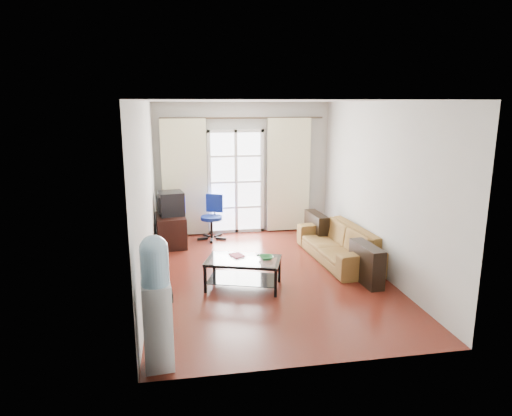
{
  "coord_description": "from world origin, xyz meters",
  "views": [
    {
      "loc": [
        -1.35,
        -6.69,
        2.67
      ],
      "look_at": [
        -0.11,
        0.35,
        1.02
      ],
      "focal_mm": 32.0,
      "sensor_mm": 36.0,
      "label": 1
    }
  ],
  "objects_px": {
    "crt_tv": "(170,203)",
    "task_chair": "(212,226)",
    "coffee_table": "(243,269)",
    "sofa": "(338,243)",
    "tv_stand": "(171,230)",
    "water_cooler": "(156,300)"
  },
  "relations": [
    {
      "from": "sofa",
      "to": "crt_tv",
      "type": "height_order",
      "value": "crt_tv"
    },
    {
      "from": "crt_tv",
      "to": "coffee_table",
      "type": "bearing_deg",
      "value": -75.47
    },
    {
      "from": "crt_tv",
      "to": "task_chair",
      "type": "relative_size",
      "value": 0.62
    },
    {
      "from": "coffee_table",
      "to": "tv_stand",
      "type": "distance_m",
      "value": 2.5
    },
    {
      "from": "task_chair",
      "to": "sofa",
      "type": "bearing_deg",
      "value": -14.33
    },
    {
      "from": "task_chair",
      "to": "tv_stand",
      "type": "bearing_deg",
      "value": -134.8
    },
    {
      "from": "crt_tv",
      "to": "task_chair",
      "type": "xyz_separation_m",
      "value": [
        0.81,
        0.24,
        -0.55
      ]
    },
    {
      "from": "task_chair",
      "to": "water_cooler",
      "type": "xyz_separation_m",
      "value": [
        -0.91,
        -4.5,
        0.48
      ]
    },
    {
      "from": "coffee_table",
      "to": "water_cooler",
      "type": "xyz_separation_m",
      "value": [
        -1.16,
        -1.93,
        0.46
      ]
    },
    {
      "from": "crt_tv",
      "to": "task_chair",
      "type": "height_order",
      "value": "crt_tv"
    },
    {
      "from": "crt_tv",
      "to": "task_chair",
      "type": "distance_m",
      "value": 1.0
    },
    {
      "from": "coffee_table",
      "to": "crt_tv",
      "type": "bearing_deg",
      "value": 114.43
    },
    {
      "from": "tv_stand",
      "to": "crt_tv",
      "type": "bearing_deg",
      "value": 83.94
    },
    {
      "from": "tv_stand",
      "to": "crt_tv",
      "type": "height_order",
      "value": "crt_tv"
    },
    {
      "from": "crt_tv",
      "to": "sofa",
      "type": "bearing_deg",
      "value": -36.3
    },
    {
      "from": "sofa",
      "to": "task_chair",
      "type": "height_order",
      "value": "task_chair"
    },
    {
      "from": "task_chair",
      "to": "water_cooler",
      "type": "relative_size",
      "value": 0.62
    },
    {
      "from": "tv_stand",
      "to": "water_cooler",
      "type": "relative_size",
      "value": 0.57
    },
    {
      "from": "coffee_table",
      "to": "tv_stand",
      "type": "relative_size",
      "value": 1.51
    },
    {
      "from": "sofa",
      "to": "tv_stand",
      "type": "height_order",
      "value": "sofa"
    },
    {
      "from": "task_chair",
      "to": "coffee_table",
      "type": "bearing_deg",
      "value": -59.74
    },
    {
      "from": "sofa",
      "to": "tv_stand",
      "type": "bearing_deg",
      "value": -119.4
    }
  ]
}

